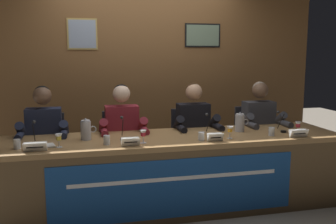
{
  "coord_description": "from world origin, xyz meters",
  "views": [
    {
      "loc": [
        -0.84,
        -3.6,
        1.57
      ],
      "look_at": [
        0.0,
        0.0,
        0.99
      ],
      "focal_mm": 40.17,
      "sensor_mm": 36.0,
      "label": 1
    }
  ],
  "objects_px": {
    "water_cup_center_right": "(201,137)",
    "chair_far_right": "(253,145)",
    "microphone_center_left": "(123,132)",
    "nameplate_center_right": "(215,137)",
    "panelist_center_left": "(123,132)",
    "panelist_far_right": "(261,126)",
    "water_pitcher_left_side": "(86,130)",
    "juice_glass_far_right": "(298,125)",
    "chair_far_left": "(47,157)",
    "conference_table": "(171,162)",
    "water_cup_far_right": "(272,132)",
    "microphone_center_right": "(209,128)",
    "nameplate_far_right": "(299,133)",
    "microphone_far_right": "(282,125)",
    "water_pitcher_right_side": "(240,123)",
    "chair_center_right": "(190,148)",
    "nameplate_far_left": "(35,147)",
    "juice_glass_center_left": "(143,134)",
    "nameplate_center_left": "(131,142)",
    "microphone_far_left": "(34,137)",
    "water_cup_far_left": "(17,145)",
    "panelist_center_right": "(195,129)",
    "panelist_far_left": "(44,136)",
    "juice_glass_center_right": "(230,130)",
    "document_stack_far_left": "(42,146)",
    "water_cup_center_left": "(107,141)",
    "juice_glass_far_left": "(59,138)",
    "chair_center_left": "(121,152)"
  },
  "relations": [
    {
      "from": "panelist_far_right",
      "to": "nameplate_far_right",
      "type": "relative_size",
      "value": 6.49
    },
    {
      "from": "chair_center_left",
      "to": "nameplate_far_right",
      "type": "distance_m",
      "value": 1.94
    },
    {
      "from": "nameplate_far_left",
      "to": "panelist_center_left",
      "type": "bearing_deg",
      "value": 40.57
    },
    {
      "from": "nameplate_center_right",
      "to": "water_pitcher_left_side",
      "type": "distance_m",
      "value": 1.25
    },
    {
      "from": "nameplate_far_left",
      "to": "microphone_center_left",
      "type": "relative_size",
      "value": 0.9
    },
    {
      "from": "water_cup_center_right",
      "to": "chair_far_right",
      "type": "relative_size",
      "value": 0.09
    },
    {
      "from": "nameplate_far_right",
      "to": "microphone_far_right",
      "type": "height_order",
      "value": "microphone_far_right"
    },
    {
      "from": "nameplate_far_left",
      "to": "panelist_center_left",
      "type": "height_order",
      "value": "panelist_center_left"
    },
    {
      "from": "microphone_center_left",
      "to": "microphone_center_right",
      "type": "distance_m",
      "value": 0.88
    },
    {
      "from": "chair_far_left",
      "to": "chair_far_right",
      "type": "bearing_deg",
      "value": 0.0
    },
    {
      "from": "panelist_center_left",
      "to": "water_cup_center_left",
      "type": "distance_m",
      "value": 0.64
    },
    {
      "from": "chair_center_right",
      "to": "chair_far_right",
      "type": "bearing_deg",
      "value": 0.0
    },
    {
      "from": "microphone_far_left",
      "to": "microphone_center_left",
      "type": "relative_size",
      "value": 1.0
    },
    {
      "from": "chair_center_right",
      "to": "microphone_center_left",
      "type": "bearing_deg",
      "value": -144.63
    },
    {
      "from": "juice_glass_center_left",
      "to": "nameplate_far_left",
      "type": "bearing_deg",
      "value": -174.68
    },
    {
      "from": "panelist_far_left",
      "to": "chair_center_right",
      "type": "height_order",
      "value": "panelist_far_left"
    },
    {
      "from": "nameplate_center_left",
      "to": "microphone_far_left",
      "type": "bearing_deg",
      "value": 164.24
    },
    {
      "from": "conference_table",
      "to": "juice_glass_center_left",
      "type": "distance_m",
      "value": 0.44
    },
    {
      "from": "panelist_center_right",
      "to": "panelist_far_right",
      "type": "bearing_deg",
      "value": 0.0
    },
    {
      "from": "panelist_far_right",
      "to": "juice_glass_center_right",
      "type": "bearing_deg",
      "value": -136.54
    },
    {
      "from": "conference_table",
      "to": "panelist_center_right",
      "type": "height_order",
      "value": "panelist_center_right"
    },
    {
      "from": "panelist_far_left",
      "to": "nameplate_far_right",
      "type": "distance_m",
      "value": 2.6
    },
    {
      "from": "chair_far_left",
      "to": "water_cup_center_right",
      "type": "distance_m",
      "value": 1.76
    },
    {
      "from": "juice_glass_far_left",
      "to": "nameplate_center_left",
      "type": "bearing_deg",
      "value": -9.09
    },
    {
      "from": "microphone_center_right",
      "to": "water_cup_far_right",
      "type": "bearing_deg",
      "value": -16.07
    },
    {
      "from": "nameplate_far_right",
      "to": "chair_far_left",
      "type": "bearing_deg",
      "value": 159.53
    },
    {
      "from": "chair_center_left",
      "to": "chair_center_right",
      "type": "bearing_deg",
      "value": 0.0
    },
    {
      "from": "chair_center_left",
      "to": "nameplate_center_left",
      "type": "bearing_deg",
      "value": -90.6
    },
    {
      "from": "conference_table",
      "to": "nameplate_far_left",
      "type": "xyz_separation_m",
      "value": [
        -1.24,
        -0.19,
        0.27
      ]
    },
    {
      "from": "panelist_center_right",
      "to": "juice_glass_far_left",
      "type": "bearing_deg",
      "value": -157.33
    },
    {
      "from": "water_cup_center_right",
      "to": "chair_far_right",
      "type": "xyz_separation_m",
      "value": [
        0.96,
        0.85,
        -0.33
      ]
    },
    {
      "from": "chair_far_left",
      "to": "microphone_center_right",
      "type": "bearing_deg",
      "value": -20.59
    },
    {
      "from": "water_cup_far_left",
      "to": "panelist_center_right",
      "type": "xyz_separation_m",
      "value": [
        1.81,
        0.58,
        -0.06
      ]
    },
    {
      "from": "water_cup_center_left",
      "to": "chair_center_right",
      "type": "bearing_deg",
      "value": 37.74
    },
    {
      "from": "water_cup_center_right",
      "to": "water_pitcher_right_side",
      "type": "height_order",
      "value": "water_pitcher_right_side"
    },
    {
      "from": "nameplate_center_left",
      "to": "water_cup_center_right",
      "type": "relative_size",
      "value": 1.97
    },
    {
      "from": "panelist_center_left",
      "to": "panelist_far_right",
      "type": "height_order",
      "value": "same"
    },
    {
      "from": "panelist_far_right",
      "to": "water_cup_far_right",
      "type": "distance_m",
      "value": 0.63
    },
    {
      "from": "microphone_center_left",
      "to": "nameplate_center_right",
      "type": "bearing_deg",
      "value": -18.92
    },
    {
      "from": "nameplate_far_right",
      "to": "nameplate_center_right",
      "type": "bearing_deg",
      "value": 178.27
    },
    {
      "from": "juice_glass_far_right",
      "to": "chair_far_left",
      "type": "bearing_deg",
      "value": 163.5
    },
    {
      "from": "chair_center_right",
      "to": "microphone_far_right",
      "type": "height_order",
      "value": "microphone_far_right"
    },
    {
      "from": "chair_far_right",
      "to": "microphone_far_right",
      "type": "bearing_deg",
      "value": -89.45
    },
    {
      "from": "chair_center_right",
      "to": "panelist_center_right",
      "type": "relative_size",
      "value": 0.74
    },
    {
      "from": "conference_table",
      "to": "water_cup_center_left",
      "type": "distance_m",
      "value": 0.68
    },
    {
      "from": "conference_table",
      "to": "water_cup_far_right",
      "type": "xyz_separation_m",
      "value": [
        1.04,
        -0.08,
        0.27
      ]
    },
    {
      "from": "chair_far_left",
      "to": "water_pitcher_left_side",
      "type": "distance_m",
      "value": 0.8
    },
    {
      "from": "water_cup_center_left",
      "to": "chair_far_right",
      "type": "xyz_separation_m",
      "value": [
        1.86,
        0.8,
        -0.33
      ]
    },
    {
      "from": "microphone_center_right",
      "to": "document_stack_far_left",
      "type": "xyz_separation_m",
      "value": [
        -1.62,
        -0.13,
        -0.07
      ]
    },
    {
      "from": "panelist_far_left",
      "to": "juice_glass_center_right",
      "type": "bearing_deg",
      "value": -19.12
    }
  ]
}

